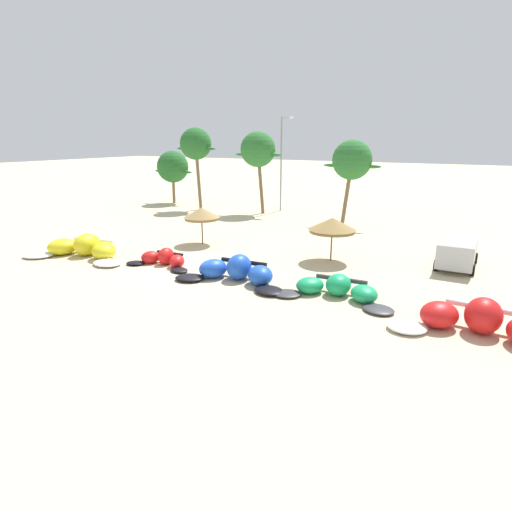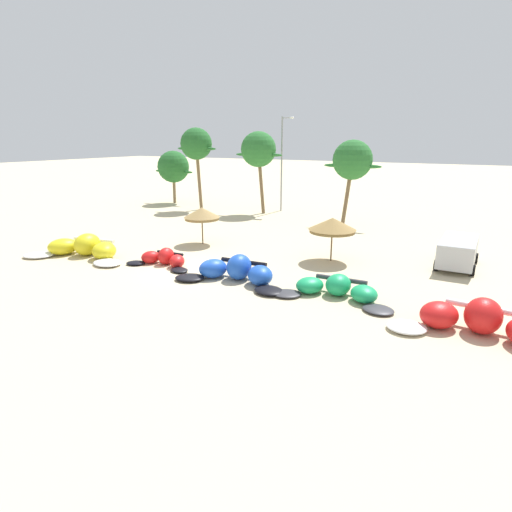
# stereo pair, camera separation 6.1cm
# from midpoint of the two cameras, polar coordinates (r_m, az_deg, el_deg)

# --- Properties ---
(ground_plane) EXTENTS (260.00, 260.00, 0.00)m
(ground_plane) POSITION_cam_midpoint_polar(r_m,az_deg,el_deg) (26.90, -9.20, -1.97)
(ground_plane) COLOR beige
(kite_far_left) EXTENTS (8.12, 4.46, 1.55)m
(kite_far_left) POSITION_cam_midpoint_polar(r_m,az_deg,el_deg) (31.96, -22.16, 0.97)
(kite_far_left) COLOR white
(kite_far_left) RESTS_ON ground
(kite_left) EXTENTS (4.99, 2.40, 1.11)m
(kite_left) POSITION_cam_midpoint_polar(r_m,az_deg,el_deg) (28.25, -12.25, -0.38)
(kite_left) COLOR black
(kite_left) RESTS_ON ground
(kite_left_of_center) EXTENTS (7.13, 3.48, 1.50)m
(kite_left_of_center) POSITION_cam_midpoint_polar(r_m,az_deg,el_deg) (24.56, -2.62, -2.09)
(kite_left_of_center) COLOR black
(kite_left_of_center) RESTS_ON ground
(kite_center) EXTENTS (6.65, 3.13, 1.14)m
(kite_center) POSITION_cam_midpoint_polar(r_m,az_deg,el_deg) (22.52, 10.82, -4.39)
(kite_center) COLOR #333338
(kite_center) RESTS_ON ground
(kite_right_of_center) EXTENTS (7.51, 3.64, 1.56)m
(kite_right_of_center) POSITION_cam_midpoint_polar(r_m,az_deg,el_deg) (20.18, 28.13, -7.96)
(kite_right_of_center) COLOR white
(kite_right_of_center) RESTS_ON ground
(beach_umbrella_near_van) EXTENTS (2.78, 2.78, 2.88)m
(beach_umbrella_near_van) POSITION_cam_midpoint_polar(r_m,az_deg,el_deg) (33.13, -7.25, 5.68)
(beach_umbrella_near_van) COLOR brown
(beach_umbrella_near_van) RESTS_ON ground
(beach_umbrella_middle) EXTENTS (3.17, 3.17, 2.95)m
(beach_umbrella_middle) POSITION_cam_midpoint_polar(r_m,az_deg,el_deg) (28.59, 10.31, 4.11)
(beach_umbrella_middle) COLOR brown
(beach_umbrella_middle) RESTS_ON ground
(parked_van) EXTENTS (2.34, 4.96, 1.84)m
(parked_van) POSITION_cam_midpoint_polar(r_m,az_deg,el_deg) (30.17, 25.61, 0.75)
(parked_van) COLOR #B2B7BC
(parked_van) RESTS_ON ground
(palm_leftmost) EXTENTS (5.92, 3.94, 6.52)m
(palm_leftmost) POSITION_cam_midpoint_polar(r_m,az_deg,el_deg) (55.35, -11.02, 11.67)
(palm_leftmost) COLOR #7F6647
(palm_leftmost) RESTS_ON ground
(palm_left) EXTENTS (5.33, 3.55, 9.19)m
(palm_left) POSITION_cam_midpoint_polar(r_m,az_deg,el_deg) (49.82, -8.01, 14.63)
(palm_left) COLOR brown
(palm_left) RESTS_ON ground
(palm_left_of_gap) EXTENTS (5.65, 3.77, 8.75)m
(palm_left_of_gap) POSITION_cam_midpoint_polar(r_m,az_deg,el_deg) (46.72, 0.38, 14.08)
(palm_left_of_gap) COLOR brown
(palm_left_of_gap) RESTS_ON ground
(palm_center_left) EXTENTS (5.46, 3.64, 7.91)m
(palm_center_left) POSITION_cam_midpoint_polar(r_m,az_deg,el_deg) (40.92, 12.89, 12.41)
(palm_center_left) COLOR brown
(palm_center_left) RESTS_ON ground
(lamppost_west) EXTENTS (1.49, 0.24, 10.28)m
(lamppost_west) POSITION_cam_midpoint_polar(r_m,az_deg,el_deg) (48.27, 3.62, 12.74)
(lamppost_west) COLOR gray
(lamppost_west) RESTS_ON ground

